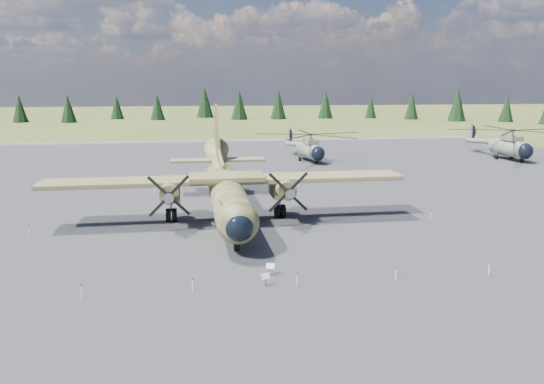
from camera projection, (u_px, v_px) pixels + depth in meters
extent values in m
plane|color=#59632C|center=(241.00, 227.00, 43.57)|extent=(500.00, 500.00, 0.00)
cube|color=slate|center=(232.00, 201.00, 53.26)|extent=(120.00, 120.00, 0.04)
cylinder|color=#393D21|center=(227.00, 195.00, 44.57)|extent=(3.12, 18.86, 2.93)
sphere|color=#393D21|center=(238.00, 223.00, 35.46)|extent=(2.90, 2.90, 2.87)
sphere|color=black|center=(239.00, 226.00, 34.92)|extent=(2.13, 2.13, 2.11)
cube|color=black|center=(235.00, 206.00, 36.92)|extent=(2.11, 1.70, 0.58)
cone|color=#393D21|center=(218.00, 161.00, 56.30)|extent=(2.94, 7.22, 4.41)
cube|color=#A9ABAE|center=(226.00, 206.00, 45.82)|extent=(2.05, 6.30, 0.52)
cube|color=#303B1F|center=(226.00, 180.00, 44.84)|extent=(30.38, 3.87, 0.37)
cube|color=#393D21|center=(226.00, 177.00, 44.79)|extent=(6.32, 3.83, 0.37)
cylinder|color=#393D21|center=(170.00, 189.00, 43.91)|extent=(1.62, 5.46, 1.57)
cube|color=#393D21|center=(171.00, 195.00, 44.86)|extent=(1.61, 3.57, 0.84)
cone|color=gray|center=(169.00, 197.00, 40.62)|extent=(0.80, 0.95, 0.80)
cylinder|color=black|center=(171.00, 215.00, 45.21)|extent=(0.93, 1.16, 1.15)
cylinder|color=#393D21|center=(282.00, 185.00, 45.38)|extent=(1.62, 5.46, 1.57)
cube|color=#393D21|center=(280.00, 191.00, 46.33)|extent=(1.61, 3.57, 0.84)
cone|color=gray|center=(289.00, 193.00, 42.09)|extent=(0.80, 0.95, 0.80)
cylinder|color=black|center=(280.00, 211.00, 46.68)|extent=(0.93, 1.16, 1.15)
cube|color=#393D21|center=(220.00, 160.00, 52.32)|extent=(0.37, 7.91, 1.76)
cube|color=#303B1F|center=(218.00, 160.00, 56.79)|extent=(10.07, 2.40, 0.23)
cylinder|color=gray|center=(236.00, 233.00, 36.89)|extent=(0.15, 0.15, 0.94)
cylinder|color=black|center=(237.00, 244.00, 37.04)|extent=(0.38, 0.98, 0.98)
cylinder|color=gray|center=(310.00, 151.00, 79.88)|extent=(3.20, 6.72, 2.24)
sphere|color=black|center=(318.00, 154.00, 76.87)|extent=(2.35, 2.35, 2.06)
sphere|color=gray|center=(302.00, 148.00, 82.90)|extent=(2.35, 2.35, 2.06)
cube|color=gray|center=(311.00, 142.00, 79.26)|extent=(1.94, 3.07, 0.67)
cylinder|color=gray|center=(311.00, 137.00, 79.12)|extent=(0.37, 0.37, 0.90)
cylinder|color=gray|center=(295.00, 144.00, 85.98)|extent=(1.91, 7.68, 1.28)
cube|color=gray|center=(288.00, 135.00, 88.90)|extent=(0.39, 1.27, 2.15)
cylinder|color=black|center=(290.00, 135.00, 89.00)|extent=(0.41, 2.31, 2.33)
cylinder|color=black|center=(316.00, 162.00, 77.62)|extent=(0.34, 0.64, 0.61)
cylinder|color=black|center=(300.00, 159.00, 80.79)|extent=(0.37, 0.75, 0.72)
cylinder|color=gray|center=(300.00, 156.00, 80.70)|extent=(0.14, 0.14, 1.30)
cylinder|color=black|center=(314.00, 158.00, 81.50)|extent=(0.37, 0.75, 0.72)
cylinder|color=gray|center=(314.00, 155.00, 81.40)|extent=(0.14, 0.14, 1.30)
cylinder|color=gray|center=(510.00, 148.00, 81.61)|extent=(2.90, 7.31, 2.49)
sphere|color=black|center=(525.00, 151.00, 78.18)|extent=(2.42, 2.42, 2.29)
sphere|color=gray|center=(495.00, 146.00, 85.06)|extent=(2.42, 2.42, 2.29)
cube|color=gray|center=(512.00, 138.00, 80.91)|extent=(1.88, 3.28, 0.75)
cylinder|color=gray|center=(513.00, 133.00, 80.76)|extent=(0.38, 0.38, 1.00)
cylinder|color=gray|center=(482.00, 141.00, 88.57)|extent=(1.33, 8.55, 1.43)
cube|color=gray|center=(470.00, 132.00, 91.91)|extent=(0.30, 1.41, 2.39)
cylinder|color=black|center=(472.00, 132.00, 91.98)|extent=(0.21, 2.59, 2.59)
cylinder|color=black|center=(522.00, 160.00, 79.03)|extent=(0.32, 0.69, 0.68)
cylinder|color=black|center=(496.00, 157.00, 82.78)|extent=(0.34, 0.81, 0.80)
cylinder|color=gray|center=(497.00, 153.00, 82.67)|extent=(0.15, 0.15, 1.45)
cylinder|color=black|center=(512.00, 156.00, 83.32)|extent=(0.34, 0.81, 0.80)
cylinder|color=gray|center=(512.00, 153.00, 83.22)|extent=(0.15, 0.15, 1.45)
cube|color=gray|center=(266.00, 281.00, 30.80)|extent=(0.11, 0.11, 0.63)
cube|color=white|center=(266.00, 276.00, 30.68)|extent=(0.55, 0.36, 0.35)
cube|color=gray|center=(270.00, 270.00, 32.51)|extent=(0.11, 0.11, 0.63)
cube|color=white|center=(270.00, 266.00, 32.39)|extent=(0.54, 0.34, 0.35)
cylinder|color=white|center=(82.00, 292.00, 28.95)|extent=(0.07, 0.07, 0.80)
cylinder|color=red|center=(81.00, 285.00, 28.87)|extent=(0.12, 0.12, 0.10)
cylinder|color=white|center=(193.00, 286.00, 29.82)|extent=(0.07, 0.07, 0.80)
cylinder|color=red|center=(192.00, 279.00, 29.74)|extent=(0.12, 0.12, 0.10)
cylinder|color=white|center=(297.00, 280.00, 30.70)|extent=(0.07, 0.07, 0.80)
cylinder|color=red|center=(297.00, 273.00, 30.62)|extent=(0.12, 0.12, 0.10)
cylinder|color=white|center=(396.00, 274.00, 31.58)|extent=(0.07, 0.07, 0.80)
cylinder|color=red|center=(396.00, 268.00, 31.50)|extent=(0.12, 0.12, 0.10)
cylinder|color=white|center=(489.00, 269.00, 32.46)|extent=(0.07, 0.07, 0.80)
cylinder|color=red|center=(490.00, 263.00, 32.38)|extent=(0.12, 0.12, 0.10)
cylinder|color=white|center=(78.00, 190.00, 56.65)|extent=(0.07, 0.07, 0.80)
cylinder|color=red|center=(78.00, 187.00, 56.57)|extent=(0.12, 0.12, 0.10)
cylinder|color=white|center=(155.00, 188.00, 57.82)|extent=(0.07, 0.07, 0.80)
cylinder|color=red|center=(154.00, 184.00, 57.74)|extent=(0.12, 0.12, 0.10)
cylinder|color=white|center=(228.00, 186.00, 58.99)|extent=(0.07, 0.07, 0.80)
cylinder|color=red|center=(228.00, 182.00, 58.91)|extent=(0.12, 0.12, 0.10)
cylinder|color=white|center=(298.00, 184.00, 60.16)|extent=(0.07, 0.07, 0.80)
cylinder|color=red|center=(298.00, 181.00, 60.08)|extent=(0.12, 0.12, 0.10)
cylinder|color=white|center=(366.00, 182.00, 61.33)|extent=(0.07, 0.07, 0.80)
cylinder|color=red|center=(366.00, 179.00, 61.25)|extent=(0.12, 0.12, 0.10)
cylinder|color=white|center=(29.00, 230.00, 41.08)|extent=(0.07, 0.07, 0.80)
cylinder|color=red|center=(29.00, 225.00, 41.00)|extent=(0.12, 0.12, 0.10)
cylinder|color=white|center=(431.00, 215.00, 45.90)|extent=(0.07, 0.07, 0.80)
cylinder|color=red|center=(431.00, 211.00, 45.82)|extent=(0.12, 0.12, 0.10)
cone|color=black|center=(507.00, 108.00, 165.07)|extent=(4.65, 4.65, 8.31)
cone|color=black|center=(457.00, 104.00, 168.19)|extent=(5.89, 5.89, 10.52)
cone|color=black|center=(412.00, 106.00, 177.77)|extent=(4.96, 4.96, 8.85)
cone|color=black|center=(371.00, 107.00, 183.15)|extent=(4.23, 4.23, 7.55)
cone|color=black|center=(325.00, 104.00, 182.26)|extent=(5.31, 5.31, 9.48)
cone|color=black|center=(278.00, 104.00, 178.52)|extent=(5.46, 5.46, 9.75)
cone|color=black|center=(239.00, 104.00, 175.77)|extent=(5.55, 5.55, 9.90)
cone|color=black|center=(205.00, 102.00, 186.27)|extent=(6.04, 6.04, 10.78)
cone|color=black|center=(157.00, 107.00, 174.10)|extent=(4.79, 4.79, 8.55)
cone|color=black|center=(117.00, 107.00, 178.47)|extent=(4.50, 4.50, 8.03)
cone|color=black|center=(68.00, 108.00, 161.64)|extent=(4.80, 4.80, 8.58)
cone|color=black|center=(20.00, 108.00, 162.63)|extent=(4.76, 4.76, 8.49)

